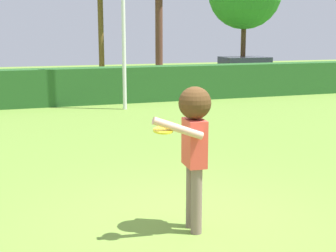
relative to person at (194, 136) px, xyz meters
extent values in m
plane|color=olive|center=(0.01, 0.21, -1.21)|extent=(60.00, 60.00, 0.00)
cylinder|color=#7F645C|center=(0.00, -0.10, -0.79)|extent=(0.14, 0.14, 0.84)
cylinder|color=#7F645C|center=(0.02, 0.10, -0.79)|extent=(0.14, 0.14, 0.84)
cube|color=#E14437|center=(0.01, 0.00, -0.08)|extent=(0.25, 0.39, 0.58)
cylinder|color=tan|center=(-0.29, -0.22, 0.16)|extent=(0.62, 0.13, 0.30)
cylinder|color=tan|center=(0.02, 0.23, -0.10)|extent=(0.09, 0.09, 0.62)
sphere|color=tan|center=(0.01, 0.00, 0.38)|extent=(0.22, 0.22, 0.22)
sphere|color=#452C14|center=(0.01, 0.00, 0.41)|extent=(0.40, 0.40, 0.40)
cylinder|color=yellow|center=(-0.45, -0.16, 0.14)|extent=(0.23, 0.23, 0.05)
cube|color=#255722|center=(0.01, 11.12, -0.59)|extent=(29.75, 0.90, 1.24)
cube|color=#1E6633|center=(8.90, 15.54, -0.64)|extent=(4.30, 1.95, 0.55)
cube|color=#2D333D|center=(8.90, 15.54, -0.16)|extent=(2.29, 1.69, 0.40)
cylinder|color=black|center=(10.42, 16.30, -0.91)|extent=(0.60, 0.14, 0.60)
cylinder|color=black|center=(10.32, 14.60, -0.91)|extent=(0.60, 0.14, 0.60)
cylinder|color=black|center=(7.48, 16.48, -0.91)|extent=(0.60, 0.14, 0.60)
cylinder|color=black|center=(7.38, 14.78, -0.91)|extent=(0.60, 0.14, 0.60)
cylinder|color=#543620|center=(9.18, 16.27, 0.42)|extent=(0.25, 0.25, 3.26)
cylinder|color=brown|center=(2.87, 20.40, 1.46)|extent=(0.29, 0.29, 5.33)
cylinder|color=brown|center=(5.91, 19.76, 1.27)|extent=(0.40, 0.40, 4.97)
camera|label=1|loc=(-2.13, -5.26, 1.25)|focal=51.09mm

